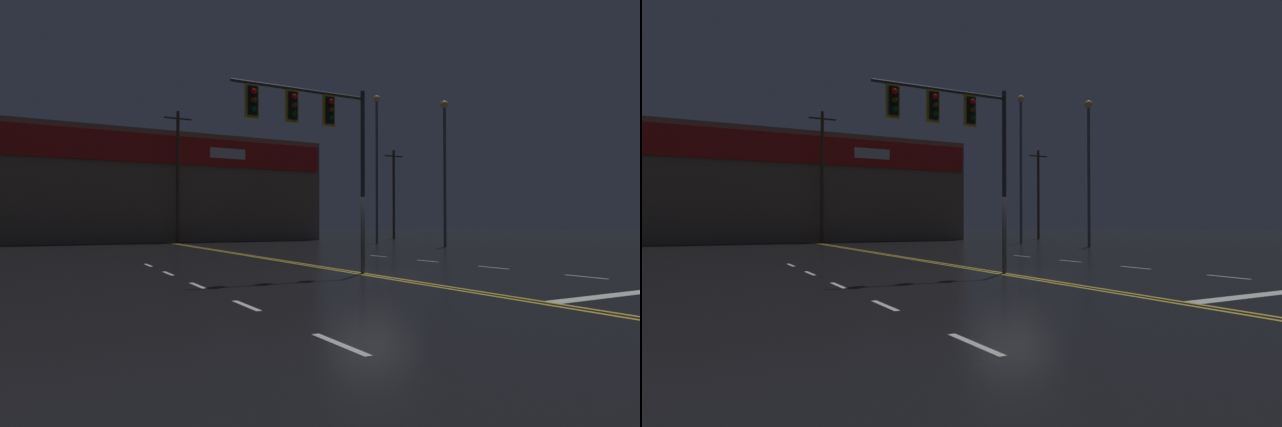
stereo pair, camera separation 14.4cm
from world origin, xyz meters
TOP-DOWN VIEW (x-y plane):
  - ground_plane at (0.00, 0.00)m, footprint 200.00×200.00m
  - road_markings at (1.13, -1.30)m, footprint 16.26×60.00m
  - traffic_signal_median at (-1.79, 0.61)m, footprint 4.60×0.36m
  - streetlight_near_right at (15.38, 13.14)m, footprint 0.56×0.56m
  - streetlight_far_left at (14.11, 19.50)m, footprint 0.56×0.56m
  - building_backdrop at (0.00, 34.33)m, footprint 28.60×10.23m
  - utility_pole_row at (-0.58, 28.34)m, footprint 45.32×0.26m

SIDE VIEW (x-z plane):
  - ground_plane at x=0.00m, z-range 0.00..0.00m
  - road_markings at x=1.13m, z-range 0.00..0.01m
  - building_backdrop at x=0.00m, z-range 0.02..9.41m
  - traffic_signal_median at x=-1.79m, z-range 1.72..7.72m
  - utility_pole_row at x=-0.58m, z-range -0.17..11.04m
  - streetlight_near_right at x=15.38m, z-range 1.34..11.54m
  - streetlight_far_left at x=14.11m, z-range 1.41..13.25m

